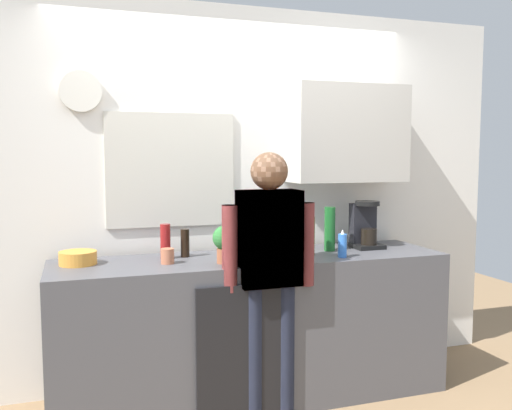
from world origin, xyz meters
The scene contains 15 objects.
kitchen_counter centered at (0.00, 0.30, 0.47)m, with size 2.52×0.64×0.93m, color #4C4C51.
dishwasher_panel centered at (-0.17, -0.03, 0.42)m, with size 0.56×0.02×0.84m, color black.
back_wall_assembly centered at (0.10, 0.70, 1.37)m, with size 4.12×0.42×2.60m.
coffee_maker centered at (0.86, 0.39, 1.08)m, with size 0.20×0.20×0.33m.
bottle_green_wine centered at (0.56, 0.35, 1.08)m, with size 0.07×0.07×0.30m, color #195923.
bottle_dark_sauce centered at (-0.41, 0.44, 1.02)m, with size 0.06×0.06×0.18m, color black.
bottle_red_vinegar centered at (-0.54, 0.42, 1.04)m, with size 0.06×0.06×0.22m, color maroon.
bottle_olive_oil centered at (0.37, 0.25, 1.06)m, with size 0.06×0.06×0.25m, color olive.
cup_terracotta_mug centered at (-0.56, 0.26, 0.98)m, with size 0.08×0.08×0.09m, color #B26647.
mixing_bowl centered at (-1.07, 0.40, 0.97)m, with size 0.22×0.22×0.08m, color orange.
potted_plant centered at (-0.22, 0.16, 1.06)m, with size 0.15×0.15×0.23m.
dish_soap centered at (0.53, 0.11, 1.01)m, with size 0.06×0.06×0.18m.
storage_canister centered at (0.09, 0.31, 1.02)m, with size 0.14×0.14×0.17m, color silver.
person_at_sink centered at (0.00, 0.00, 0.95)m, with size 0.57×0.22×1.60m.
person_guest centered at (0.00, 0.00, 0.95)m, with size 0.57×0.22×1.60m.
Camera 1 is at (-1.07, -2.98, 1.59)m, focal length 38.34 mm.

